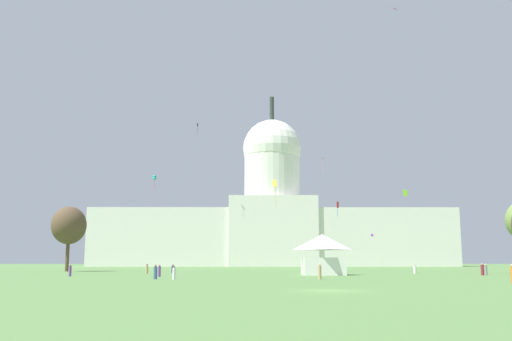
{
  "coord_description": "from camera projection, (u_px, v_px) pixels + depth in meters",
  "views": [
    {
      "loc": [
        -5.42,
        -39.36,
        1.99
      ],
      "look_at": [
        -4.54,
        81.52,
        21.44
      ],
      "focal_mm": 39.67,
      "sensor_mm": 36.0,
      "label": 1
    }
  ],
  "objects": [
    {
      "name": "person_tan_mid_left",
      "position": [
        147.0,
        269.0,
        92.38
      ],
      "size": [
        0.6,
        0.6,
        1.56
      ],
      "rotation": [
        0.0,
        0.0,
        2.5
      ],
      "color": "tan",
      "rests_on": "ground_plane"
    },
    {
      "name": "kite_lime_low",
      "position": [
        405.0,
        193.0,
        114.24
      ],
      "size": [
        0.95,
        1.23,
        1.39
      ],
      "rotation": [
        0.0,
        0.0,
        1.57
      ],
      "color": "#8CD133"
    },
    {
      "name": "person_purple_lawn_far_right",
      "position": [
        70.0,
        271.0,
        75.42
      ],
      "size": [
        0.49,
        0.49,
        1.58
      ],
      "rotation": [
        0.0,
        0.0,
        4.09
      ],
      "color": "#703D93",
      "rests_on": "ground_plane"
    },
    {
      "name": "kite_magenta_high",
      "position": [
        397.0,
        10.0,
        130.79
      ],
      "size": [
        1.55,
        1.26,
        0.33
      ],
      "rotation": [
        0.0,
        0.0,
        0.56
      ],
      "color": "#D1339E"
    },
    {
      "name": "kite_turquoise_mid",
      "position": [
        155.0,
        178.0,
        163.08
      ],
      "size": [
        1.09,
        1.12,
        3.91
      ],
      "rotation": [
        0.0,
        0.0,
        5.8
      ],
      "color": "teal"
    },
    {
      "name": "capitol_building",
      "position": [
        272.0,
        222.0,
        223.51
      ],
      "size": [
        140.16,
        26.78,
        68.5
      ],
      "color": "silver",
      "rests_on": "ground_plane"
    },
    {
      "name": "event_tent",
      "position": [
        323.0,
        254.0,
        83.17
      ],
      "size": [
        6.23,
        7.0,
        5.94
      ],
      "rotation": [
        0.0,
        0.0,
        -0.0
      ],
      "color": "white",
      "rests_on": "ground_plane"
    },
    {
      "name": "kite_red_low",
      "position": [
        338.0,
        206.0,
        114.76
      ],
      "size": [
        0.51,
        0.7,
        3.08
      ],
      "rotation": [
        0.0,
        0.0,
        3.15
      ],
      "color": "red"
    },
    {
      "name": "kite_black_high",
      "position": [
        197.0,
        126.0,
        205.81
      ],
      "size": [
        0.58,
        0.79,
        4.35
      ],
      "rotation": [
        0.0,
        0.0,
        4.64
      ],
      "color": "black"
    },
    {
      "name": "ground_plane",
      "position": [
        331.0,
        291.0,
        38.58
      ],
      "size": [
        800.0,
        800.0,
        0.0
      ],
      "primitive_type": "plane",
      "color": "#567F42"
    },
    {
      "name": "person_maroon_front_right",
      "position": [
        482.0,
        270.0,
        80.73
      ],
      "size": [
        0.55,
        0.55,
        1.7
      ],
      "rotation": [
        0.0,
        0.0,
        3.39
      ],
      "color": "maroon",
      "rests_on": "ground_plane"
    },
    {
      "name": "kite_pink_mid",
      "position": [
        322.0,
        161.0,
        174.21
      ],
      "size": [
        1.35,
        1.76,
        4.02
      ],
      "rotation": [
        0.0,
        0.0,
        4.3
      ],
      "color": "pink"
    },
    {
      "name": "person_white_edge_east",
      "position": [
        415.0,
        269.0,
        92.65
      ],
      "size": [
        0.51,
        0.51,
        1.51
      ],
      "rotation": [
        0.0,
        0.0,
        4.63
      ],
      "color": "silver",
      "rests_on": "ground_plane"
    },
    {
      "name": "person_navy_front_center",
      "position": [
        173.0,
        269.0,
        96.99
      ],
      "size": [
        0.57,
        0.57,
        1.5
      ],
      "rotation": [
        0.0,
        0.0,
        4.34
      ],
      "color": "navy",
      "rests_on": "ground_plane"
    },
    {
      "name": "person_purple_mid_right",
      "position": [
        159.0,
        271.0,
        73.69
      ],
      "size": [
        0.49,
        0.49,
        1.61
      ],
      "rotation": [
        0.0,
        0.0,
        5.29
      ],
      "color": "#703D93",
      "rests_on": "ground_plane"
    },
    {
      "name": "person_white_back_right",
      "position": [
        174.0,
        273.0,
        61.99
      ],
      "size": [
        0.43,
        0.43,
        1.51
      ],
      "rotation": [
        0.0,
        0.0,
        2.86
      ],
      "color": "silver",
      "rests_on": "ground_plane"
    },
    {
      "name": "tree_west_near",
      "position": [
        69.0,
        226.0,
        112.63
      ],
      "size": [
        8.52,
        8.87,
        12.86
      ],
      "color": "brown",
      "rests_on": "ground_plane"
    },
    {
      "name": "person_grey_lawn_far_left",
      "position": [
        486.0,
        270.0,
        83.83
      ],
      "size": [
        0.43,
        0.43,
        1.59
      ],
      "rotation": [
        0.0,
        0.0,
        1.38
      ],
      "color": "gray",
      "rests_on": "ground_plane"
    },
    {
      "name": "person_tan_near_tree_west",
      "position": [
        320.0,
        272.0,
        62.98
      ],
      "size": [
        0.52,
        0.52,
        1.75
      ],
      "rotation": [
        0.0,
        0.0,
        2.65
      ],
      "color": "tan",
      "rests_on": "ground_plane"
    },
    {
      "name": "kite_violet_low",
      "position": [
        372.0,
        235.0,
        193.51
      ],
      "size": [
        0.92,
        0.94,
        0.99
      ],
      "rotation": [
        0.0,
        0.0,
        3.69
      ],
      "color": "purple"
    },
    {
      "name": "person_denim_aisle_center",
      "position": [
        155.0,
        273.0,
        63.69
      ],
      "size": [
        0.56,
        0.56,
        1.61
      ],
      "rotation": [
        0.0,
        0.0,
        0.64
      ],
      "color": "#3D5684",
      "rests_on": "ground_plane"
    },
    {
      "name": "kite_gold_low",
      "position": [
        275.0,
        186.0,
        95.41
      ],
      "size": [
        0.8,
        0.61,
        4.56
      ],
      "rotation": [
        0.0,
        0.0,
        2.26
      ],
      "color": "gold"
    }
  ]
}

